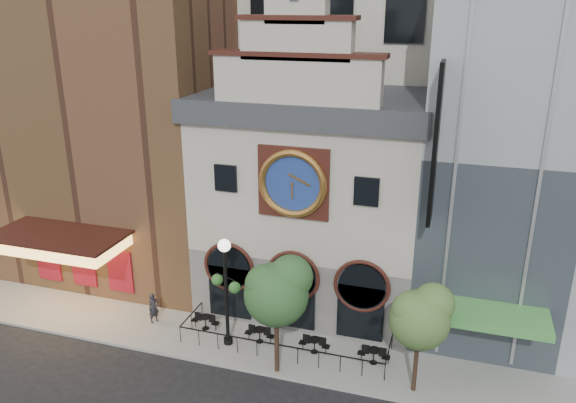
% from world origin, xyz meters
% --- Properties ---
extents(ground, '(120.00, 120.00, 0.00)m').
position_xyz_m(ground, '(0.00, 0.00, 0.00)').
color(ground, black).
rests_on(ground, ground).
extents(sidewalk, '(44.00, 5.00, 0.15)m').
position_xyz_m(sidewalk, '(0.00, 2.50, 0.07)').
color(sidewalk, gray).
rests_on(sidewalk, ground).
extents(clock_building, '(12.60, 8.78, 18.65)m').
position_xyz_m(clock_building, '(0.00, 7.82, 6.69)').
color(clock_building, '#605E5B').
rests_on(clock_building, ground).
extents(theater_building, '(14.00, 15.60, 25.00)m').
position_xyz_m(theater_building, '(-13.00, 9.96, 12.60)').
color(theater_building, brown).
rests_on(theater_building, ground).
extents(retail_building, '(14.00, 14.40, 20.00)m').
position_xyz_m(retail_building, '(12.99, 9.99, 10.14)').
color(retail_building, gray).
rests_on(retail_building, ground).
extents(cafe_railing, '(10.60, 2.60, 0.90)m').
position_xyz_m(cafe_railing, '(0.00, 2.50, 0.60)').
color(cafe_railing, black).
rests_on(cafe_railing, sidewalk).
extents(bistro_0, '(1.58, 0.68, 0.90)m').
position_xyz_m(bistro_0, '(-4.60, 2.72, 0.61)').
color(bistro_0, black).
rests_on(bistro_0, sidewalk).
extents(bistro_1, '(1.58, 0.68, 0.90)m').
position_xyz_m(bistro_1, '(-1.37, 2.44, 0.61)').
color(bistro_1, black).
rests_on(bistro_1, sidewalk).
extents(bistro_2, '(1.58, 0.68, 0.90)m').
position_xyz_m(bistro_2, '(1.59, 2.40, 0.61)').
color(bistro_2, black).
rests_on(bistro_2, sidewalk).
extents(bistro_3, '(1.58, 0.68, 0.90)m').
position_xyz_m(bistro_3, '(4.60, 2.39, 0.61)').
color(bistro_3, black).
rests_on(bistro_3, sidewalk).
extents(pedestrian, '(0.67, 0.75, 1.72)m').
position_xyz_m(pedestrian, '(-7.59, 2.52, 1.01)').
color(pedestrian, black).
rests_on(pedestrian, sidewalk).
extents(lamppost, '(1.77, 1.12, 5.87)m').
position_xyz_m(lamppost, '(-2.88, 1.83, 3.78)').
color(lamppost, black).
rests_on(lamppost, sidewalk).
extents(tree_left, '(3.10, 2.99, 5.97)m').
position_xyz_m(tree_left, '(0.31, 0.44, 4.53)').
color(tree_left, '#382619').
rests_on(tree_left, sidewalk).
extents(tree_right, '(2.76, 2.66, 5.31)m').
position_xyz_m(tree_right, '(6.72, 0.95, 4.04)').
color(tree_right, '#382619').
rests_on(tree_right, sidewalk).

